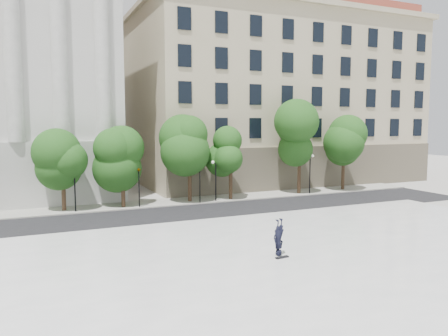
{
  "coord_description": "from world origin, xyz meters",
  "views": [
    {
      "loc": [
        -10.42,
        -16.01,
        7.56
      ],
      "look_at": [
        1.18,
        10.0,
        4.68
      ],
      "focal_mm": 35.0,
      "sensor_mm": 36.0,
      "label": 1
    }
  ],
  "objects_px": {
    "traffic_light_east": "(200,165)",
    "person_lying": "(279,251)",
    "traffic_light_west": "(139,169)",
    "skateboard": "(282,257)"
  },
  "relations": [
    {
      "from": "traffic_light_west",
      "to": "skateboard",
      "type": "distance_m",
      "value": 19.44
    },
    {
      "from": "traffic_light_east",
      "to": "skateboard",
      "type": "relative_size",
      "value": 5.43
    },
    {
      "from": "person_lying",
      "to": "traffic_light_west",
      "type": "bearing_deg",
      "value": 78.51
    },
    {
      "from": "traffic_light_west",
      "to": "person_lying",
      "type": "height_order",
      "value": "traffic_light_west"
    },
    {
      "from": "traffic_light_west",
      "to": "person_lying",
      "type": "bearing_deg",
      "value": -79.82
    },
    {
      "from": "person_lying",
      "to": "skateboard",
      "type": "height_order",
      "value": "person_lying"
    },
    {
      "from": "traffic_light_east",
      "to": "person_lying",
      "type": "height_order",
      "value": "traffic_light_east"
    },
    {
      "from": "traffic_light_east",
      "to": "person_lying",
      "type": "bearing_deg",
      "value": -97.7
    },
    {
      "from": "traffic_light_west",
      "to": "skateboard",
      "type": "height_order",
      "value": "traffic_light_west"
    },
    {
      "from": "traffic_light_west",
      "to": "person_lying",
      "type": "distance_m",
      "value": 18.97
    }
  ]
}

